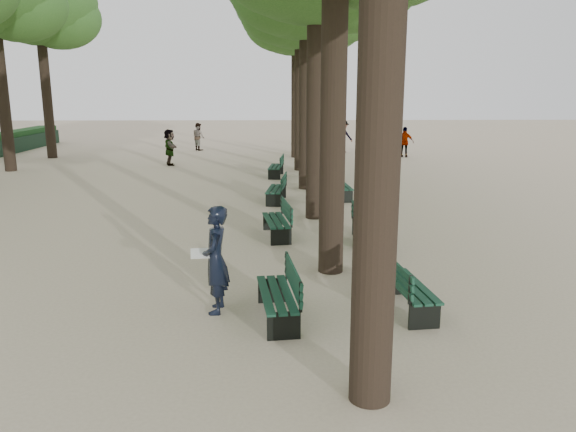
{
  "coord_description": "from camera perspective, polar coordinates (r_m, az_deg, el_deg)",
  "views": [
    {
      "loc": [
        0.34,
        -8.29,
        3.78
      ],
      "look_at": [
        0.6,
        3.0,
        1.2
      ],
      "focal_mm": 35.0,
      "sensor_mm": 36.0,
      "label": 1
    }
  ],
  "objects": [
    {
      "name": "ground",
      "position": [
        9.12,
        -3.41,
        -11.65
      ],
      "size": [
        120.0,
        120.0,
        0.0
      ],
      "primitive_type": "plane",
      "color": "beige",
      "rests_on": "ground"
    },
    {
      "name": "pedestrian_b",
      "position": [
        33.97,
        5.61,
        8.06
      ],
      "size": [
        1.29,
        0.84,
        1.92
      ],
      "primitive_type": "imported",
      "rotation": [
        0.0,
        0.0,
        0.41
      ],
      "color": "#262628",
      "rests_on": "ground"
    },
    {
      "name": "bench_left_2",
      "position": [
        19.01,
        -1.22,
        2.24
      ],
      "size": [
        0.77,
        1.85,
        0.92
      ],
      "color": "black",
      "rests_on": "ground"
    },
    {
      "name": "bench_right_2",
      "position": [
        19.72,
        5.39,
        2.57
      ],
      "size": [
        0.7,
        1.84,
        0.92
      ],
      "color": "black",
      "rests_on": "ground"
    },
    {
      "name": "bench_right_3",
      "position": [
        24.3,
        4.13,
        4.54
      ],
      "size": [
        0.77,
        1.85,
        0.92
      ],
      "color": "black",
      "rests_on": "ground"
    },
    {
      "name": "pedestrian_c",
      "position": [
        32.11,
        11.78,
        7.36
      ],
      "size": [
        1.04,
        0.68,
        1.68
      ],
      "primitive_type": "imported",
      "rotation": [
        0.0,
        0.0,
        2.76
      ],
      "color": "#262628",
      "rests_on": "ground"
    },
    {
      "name": "bench_left_0",
      "position": [
        9.45,
        -1.08,
        -8.94
      ],
      "size": [
        0.77,
        1.85,
        0.92
      ],
      "color": "black",
      "rests_on": "ground"
    },
    {
      "name": "tree_central_5",
      "position": [
        31.55,
        0.85,
        19.93
      ],
      "size": [
        6.0,
        6.0,
        9.95
      ],
      "color": "#33261C",
      "rests_on": "ground"
    },
    {
      "name": "man_with_map",
      "position": [
        9.64,
        -7.35,
        -4.44
      ],
      "size": [
        0.63,
        0.75,
        1.86
      ],
      "color": "black",
      "rests_on": "ground"
    },
    {
      "name": "bench_left_1",
      "position": [
        14.52,
        -1.18,
        -1.11
      ],
      "size": [
        0.81,
        1.86,
        0.92
      ],
      "color": "black",
      "rests_on": "ground"
    },
    {
      "name": "tree_far_5",
      "position": [
        33.92,
        -24.06,
        19.22
      ],
      "size": [
        6.0,
        6.0,
        10.45
      ],
      "color": "#33261C",
      "rests_on": "ground"
    },
    {
      "name": "bench_left_3",
      "position": [
        24.46,
        -1.25,
        4.63
      ],
      "size": [
        0.74,
        1.85,
        0.92
      ],
      "color": "black",
      "rests_on": "ground"
    },
    {
      "name": "bench_right_0",
      "position": [
        10.03,
        12.11,
        -7.92
      ],
      "size": [
        0.77,
        1.85,
        0.92
      ],
      "color": "black",
      "rests_on": "ground"
    },
    {
      "name": "pedestrian_a",
      "position": [
        35.41,
        -9.08,
        7.97
      ],
      "size": [
        0.76,
        0.86,
        1.69
      ],
      "primitive_type": "imported",
      "rotation": [
        0.0,
        0.0,
        2.22
      ],
      "color": "#262628",
      "rests_on": "ground"
    },
    {
      "name": "pedestrian_e",
      "position": [
        28.75,
        -11.93,
        6.85
      ],
      "size": [
        0.83,
        1.69,
        1.79
      ],
      "primitive_type": "imported",
      "rotation": [
        0.0,
        0.0,
        1.87
      ],
      "color": "#262628",
      "rests_on": "ground"
    },
    {
      "name": "pedestrian_d",
      "position": [
        33.1,
        0.97,
        7.88
      ],
      "size": [
        0.82,
        0.91,
        1.79
      ],
      "primitive_type": "imported",
      "rotation": [
        0.0,
        0.0,
        5.37
      ],
      "color": "#262628",
      "rests_on": "ground"
    },
    {
      "name": "bench_right_1",
      "position": [
        14.14,
        8.06,
        -1.62
      ],
      "size": [
        0.59,
        1.81,
        0.92
      ],
      "color": "black",
      "rests_on": "ground"
    }
  ]
}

